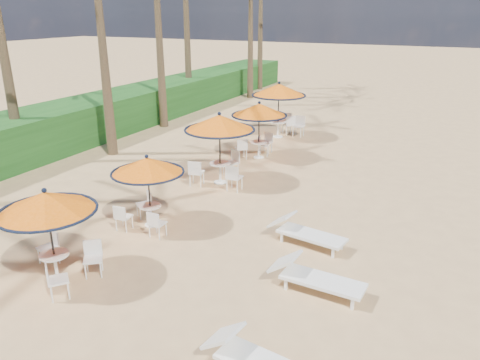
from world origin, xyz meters
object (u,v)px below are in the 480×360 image
object	(u,v)px
station_0	(50,214)
station_4	(281,96)
lounger_near	(255,358)
lounger_far	(304,231)
station_1	(146,175)
lounger_mid	(313,276)
station_3	(259,117)
station_2	(220,132)

from	to	relation	value
station_0	station_4	xyz separation A→B (m)	(-0.09, 14.20, 0.32)
lounger_near	lounger_far	distance (m)	4.96
lounger_far	station_0	bearing A→B (deg)	-128.18
station_1	lounger_far	distance (m)	4.57
lounger_mid	lounger_near	bearing A→B (deg)	-88.60
station_3	station_1	bearing A→B (deg)	-91.16
station_4	lounger_mid	xyz separation A→B (m)	(5.47, -12.10, -1.61)
station_4	station_1	bearing A→B (deg)	-88.59
station_2	lounger_mid	size ratio (longest dim) A/B	1.19
station_3	lounger_mid	distance (m)	10.02
station_0	station_1	distance (m)	3.24
station_2	station_0	bearing A→B (deg)	-92.75
station_2	station_3	distance (m)	3.41
station_2	lounger_near	bearing A→B (deg)	-58.37
station_0	lounger_near	world-z (taller)	station_0
station_2	station_3	size ratio (longest dim) A/B	1.08
lounger_near	station_3	bearing A→B (deg)	121.42
lounger_near	lounger_far	bearing A→B (deg)	106.99
station_0	lounger_far	xyz separation A→B (m)	(4.51, 4.12, -1.30)
station_0	lounger_far	bearing A→B (deg)	42.43
lounger_mid	station_3	bearing A→B (deg)	124.11
station_3	station_4	bearing A→B (deg)	96.73
station_3	station_2	bearing A→B (deg)	-89.77
station_1	lounger_far	bearing A→B (deg)	11.58
station_0	station_1	xyz separation A→B (m)	(0.18, 3.23, -0.09)
station_4	lounger_near	bearing A→B (deg)	-70.27
station_0	station_3	distance (m)	10.64
lounger_near	lounger_mid	xyz separation A→B (m)	(0.10, 2.88, 0.01)
station_2	lounger_near	world-z (taller)	station_2
station_4	lounger_mid	distance (m)	13.37
station_3	lounger_near	xyz separation A→B (m)	(4.95, -11.42, -1.40)
station_1	lounger_mid	world-z (taller)	station_1
station_3	lounger_far	xyz separation A→B (m)	(4.17, -6.52, -1.39)
station_0	station_1	world-z (taller)	station_0
station_0	station_4	distance (m)	14.20
station_3	lounger_mid	bearing A→B (deg)	-59.37
lounger_far	station_2	bearing A→B (deg)	152.56
station_4	lounger_mid	size ratio (longest dim) A/B	1.25
station_1	station_4	xyz separation A→B (m)	(-0.27, 10.96, 0.41)
station_1	station_3	distance (m)	7.41
station_4	lounger_near	xyz separation A→B (m)	(5.37, -14.98, -1.62)
lounger_mid	lounger_far	world-z (taller)	lounger_mid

